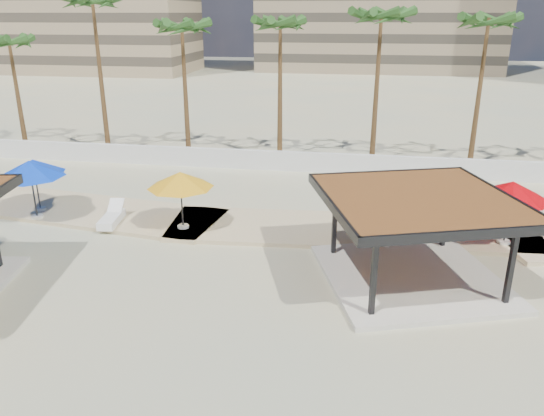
{
  "coord_description": "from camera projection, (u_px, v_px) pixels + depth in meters",
  "views": [
    {
      "loc": [
        2.16,
        -14.81,
        9.08
      ],
      "look_at": [
        -1.28,
        5.64,
        1.4
      ],
      "focal_mm": 35.0,
      "sensor_mm": 36.0,
      "label": 1
    }
  ],
  "objects": [
    {
      "name": "palm_e",
      "position": [
        381.0,
        22.0,
        30.77
      ],
      "size": [
        3.0,
        3.0,
        9.72
      ],
      "color": "brown",
      "rests_on": "ground"
    },
    {
      "name": "palm_c",
      "position": [
        182.0,
        32.0,
        32.57
      ],
      "size": [
        3.0,
        3.0,
        9.08
      ],
      "color": "brown",
      "rests_on": "ground"
    },
    {
      "name": "palm_d",
      "position": [
        280.0,
        29.0,
        32.31
      ],
      "size": [
        3.0,
        3.0,
        9.27
      ],
      "color": "brown",
      "rests_on": "ground"
    },
    {
      "name": "umbrella_c",
      "position": [
        512.0,
        190.0,
        20.95
      ],
      "size": [
        3.5,
        3.5,
        2.65
      ],
      "rotation": [
        0.0,
        0.0,
        -0.19
      ],
      "color": "beige",
      "rests_on": "promenade"
    },
    {
      "name": "palm_f",
      "position": [
        488.0,
        27.0,
        30.11
      ],
      "size": [
        3.0,
        3.0,
        9.44
      ],
      "color": "brown",
      "rests_on": "ground"
    },
    {
      "name": "lounger_a",
      "position": [
        112.0,
        218.0,
        23.81
      ],
      "size": [
        0.97,
        2.21,
        0.81
      ],
      "rotation": [
        0.0,
        0.0,
        1.71
      ],
      "color": "white",
      "rests_on": "promenade"
    },
    {
      "name": "umbrella_b",
      "position": [
        180.0,
        180.0,
        22.55
      ],
      "size": [
        3.78,
        3.78,
        2.55
      ],
      "rotation": [
        0.0,
        0.0,
        -0.42
      ],
      "color": "beige",
      "rests_on": "promenade"
    },
    {
      "name": "pavilion_central",
      "position": [
        416.0,
        231.0,
        18.51
      ],
      "size": [
        7.98,
        7.98,
        3.2
      ],
      "rotation": [
        0.0,
        0.0,
        0.32
      ],
      "color": "beige",
      "rests_on": "ground"
    },
    {
      "name": "ground",
      "position": [
        282.0,
        310.0,
        17.19
      ],
      "size": [
        200.0,
        200.0,
        0.0
      ],
      "primitive_type": "plane",
      "color": "#C7B484",
      "rests_on": "ground"
    },
    {
      "name": "palm_a",
      "position": [
        10.0,
        46.0,
        34.94
      ],
      "size": [
        3.0,
        3.0,
        8.1
      ],
      "color": "brown",
      "rests_on": "ground"
    },
    {
      "name": "boundary_wall",
      "position": [
        322.0,
        163.0,
        31.77
      ],
      "size": [
        56.0,
        0.3,
        1.2
      ],
      "primitive_type": "cube",
      "color": "silver",
      "rests_on": "ground"
    },
    {
      "name": "umbrella_a",
      "position": [
        34.0,
        167.0,
        24.64
      ],
      "size": [
        2.9,
        2.9,
        2.5
      ],
      "rotation": [
        0.0,
        0.0,
        -0.03
      ],
      "color": "beige",
      "rests_on": "promenade"
    },
    {
      "name": "umbrella_f",
      "position": [
        30.0,
        169.0,
        23.58
      ],
      "size": [
        4.01,
        4.01,
        2.72
      ],
      "rotation": [
        0.0,
        0.0,
        -0.4
      ],
      "color": "beige",
      "rests_on": "promenade"
    },
    {
      "name": "promenade",
      "position": [
        351.0,
        225.0,
        23.94
      ],
      "size": [
        44.45,
        7.97,
        0.24
      ],
      "color": "#C6B284",
      "rests_on": "ground"
    },
    {
      "name": "lounger_b",
      "position": [
        386.0,
        232.0,
        22.32
      ],
      "size": [
        1.24,
        2.3,
        0.83
      ],
      "rotation": [
        0.0,
        0.0,
        1.32
      ],
      "color": "white",
      "rests_on": "promenade"
    },
    {
      "name": "palm_b",
      "position": [
        93.0,
        8.0,
        33.57
      ],
      "size": [
        3.0,
        3.0,
        10.59
      ],
      "color": "brown",
      "rests_on": "ground"
    }
  ]
}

